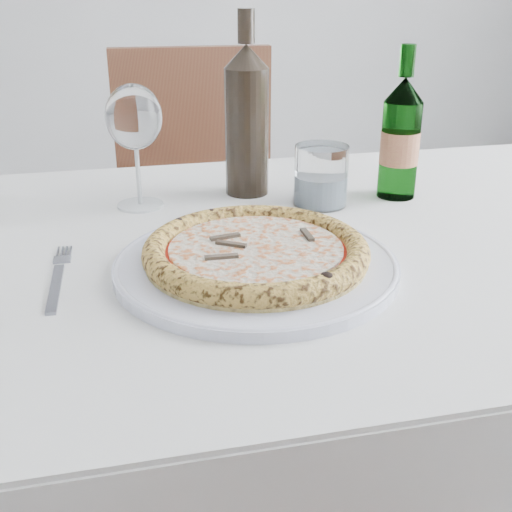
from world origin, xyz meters
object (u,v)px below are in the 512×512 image
at_px(chair_far, 199,206).
at_px(beer_bottle, 400,139).
at_px(dining_table, 244,298).
at_px(pizza, 256,251).
at_px(plate, 256,264).
at_px(wine_glass, 134,120).
at_px(tumbler, 321,180).
at_px(wine_bottle, 247,119).

height_order(chair_far, beer_bottle, beer_bottle).
distance_m(dining_table, pizza, 0.15).
bearing_deg(plate, wine_glass, 116.96).
height_order(tumbler, beer_bottle, beer_bottle).
bearing_deg(pizza, wine_bottle, 82.62).
xyz_separation_m(dining_table, tumbler, (0.15, 0.13, 0.13)).
height_order(chair_far, wine_glass, wine_glass).
relative_size(plate, tumbler, 3.70).
xyz_separation_m(pizza, tumbler, (0.15, 0.23, 0.02)).
bearing_deg(tumbler, wine_bottle, 142.69).
distance_m(dining_table, tumbler, 0.24).
relative_size(wine_glass, beer_bottle, 0.79).
relative_size(wine_glass, wine_bottle, 0.66).
bearing_deg(pizza, beer_bottle, 41.64).
relative_size(chair_far, pizza, 3.29).
relative_size(beer_bottle, wine_bottle, 0.83).
bearing_deg(wine_bottle, dining_table, -100.74).
height_order(dining_table, tumbler, tumbler).
bearing_deg(chair_far, tumbler, -78.14).
bearing_deg(tumbler, beer_bottle, 7.69).
bearing_deg(dining_table, beer_bottle, 28.23).
distance_m(beer_bottle, wine_bottle, 0.25).
bearing_deg(plate, wine_bottle, 82.62).
xyz_separation_m(chair_far, plate, (-0.01, -0.90, 0.23)).
xyz_separation_m(plate, wine_bottle, (0.04, 0.32, 0.12)).
xyz_separation_m(pizza, wine_bottle, (0.04, 0.32, 0.10)).
xyz_separation_m(pizza, beer_bottle, (0.28, 0.25, 0.07)).
relative_size(dining_table, tumbler, 15.14).
bearing_deg(wine_bottle, chair_far, 93.30).
bearing_deg(wine_bottle, wine_glass, -167.58).
bearing_deg(dining_table, pizza, -90.01).
bearing_deg(beer_bottle, wine_glass, 176.90).
relative_size(tumbler, beer_bottle, 0.39).
height_order(plate, wine_bottle, wine_bottle).
relative_size(chair_far, plate, 2.61).
xyz_separation_m(tumbler, wine_bottle, (-0.11, 0.08, 0.08)).
bearing_deg(plate, tumbler, 57.78).
distance_m(chair_far, wine_glass, 0.74).
bearing_deg(dining_table, wine_glass, 128.61).
height_order(wine_glass, tumbler, wine_glass).
distance_m(chair_far, wine_bottle, 0.68).
height_order(chair_far, pizza, chair_far).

